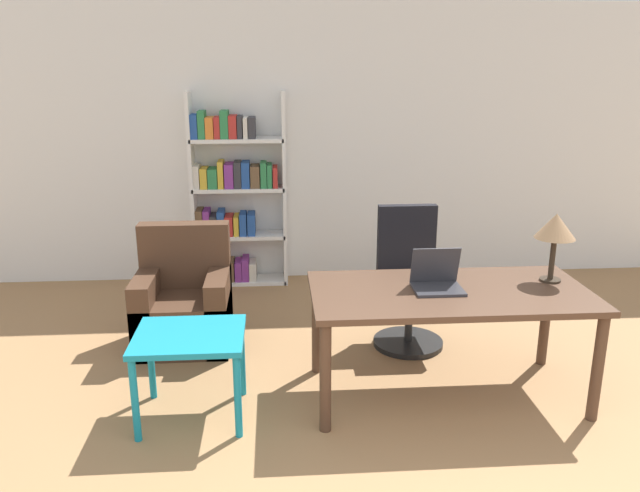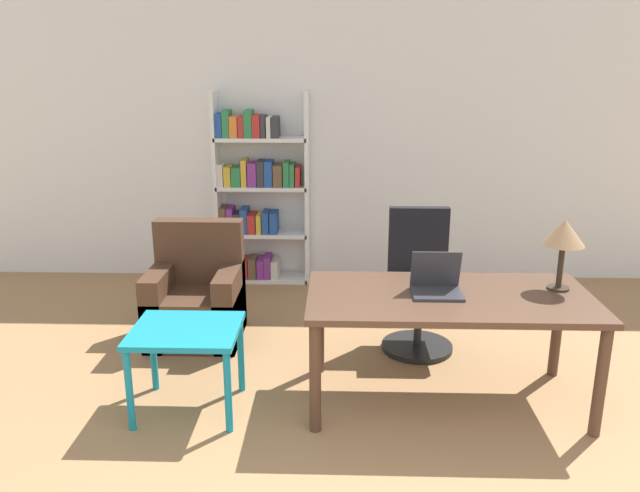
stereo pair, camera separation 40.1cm
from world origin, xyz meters
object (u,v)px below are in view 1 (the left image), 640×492
(side_table_blue, at_px, (190,346))
(table_lamp, at_px, (556,228))
(desk, at_px, (449,302))
(armchair, at_px, (184,306))
(laptop, at_px, (437,280))
(office_chair, at_px, (408,284))
(bookshelf, at_px, (233,198))

(side_table_blue, bearing_deg, table_lamp, 6.83)
(desk, relative_size, table_lamp, 3.88)
(armchair, bearing_deg, laptop, -27.59)
(laptop, distance_m, office_chair, 0.86)
(table_lamp, height_order, armchair, table_lamp)
(armchair, distance_m, bookshelf, 1.54)
(office_chair, distance_m, armchair, 1.75)
(desk, xyz_separation_m, laptop, (-0.08, 0.03, 0.14))
(side_table_blue, bearing_deg, laptop, 6.87)
(table_lamp, height_order, office_chair, table_lamp)
(desk, distance_m, office_chair, 0.85)
(table_lamp, height_order, side_table_blue, table_lamp)
(desk, distance_m, table_lamp, 0.84)
(office_chair, height_order, bookshelf, bookshelf)
(side_table_blue, distance_m, bookshelf, 2.53)
(laptop, xyz_separation_m, table_lamp, (0.79, 0.09, 0.30))
(office_chair, bearing_deg, bookshelf, 133.62)
(armchair, bearing_deg, desk, -27.22)
(laptop, bearing_deg, armchair, 152.41)
(table_lamp, bearing_deg, desk, -170.24)
(desk, distance_m, laptop, 0.17)
(desk, xyz_separation_m, side_table_blue, (-1.63, -0.16, -0.17))
(side_table_blue, bearing_deg, office_chair, 32.62)
(desk, bearing_deg, laptop, 161.19)
(office_chair, distance_m, side_table_blue, 1.84)
(laptop, relative_size, side_table_blue, 0.47)
(office_chair, relative_size, bookshelf, 0.57)
(bookshelf, bearing_deg, side_table_blue, -92.73)
(office_chair, xyz_separation_m, bookshelf, (-1.43, 1.50, 0.39))
(laptop, height_order, side_table_blue, laptop)
(desk, distance_m, bookshelf, 2.79)
(armchair, bearing_deg, side_table_blue, -80.15)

